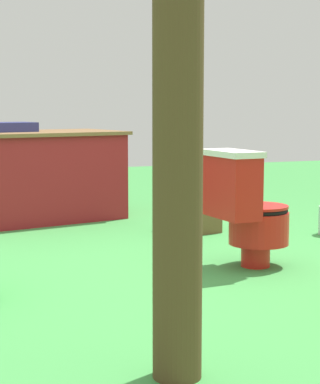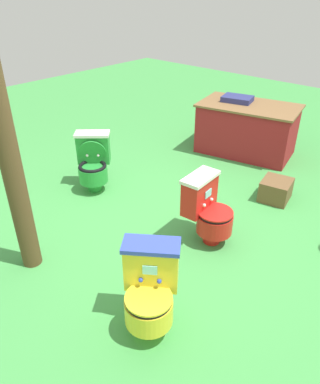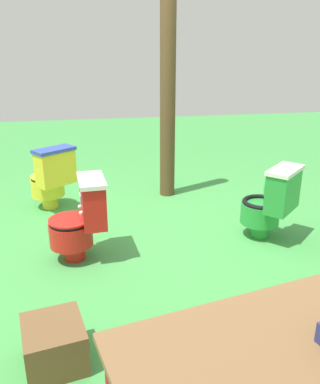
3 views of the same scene
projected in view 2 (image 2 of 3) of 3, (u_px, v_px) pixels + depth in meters
ground at (168, 224)px, 4.18m from camera, size 14.00×14.00×0.00m
toilet_green at (93, 161)px, 4.74m from camera, size 0.63×0.63×0.73m
toilet_red at (208, 209)px, 3.77m from camera, size 0.52×0.45×0.73m
toilet_yellow at (150, 289)px, 2.81m from camera, size 0.61×0.63×0.73m
vendor_table at (246, 129)px, 5.71m from camera, size 1.61×1.14×0.85m
wooden_post at (9, 155)px, 3.05m from camera, size 0.18×0.18×2.30m
small_crate at (276, 190)px, 4.59m from camera, size 0.41×0.43×0.26m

